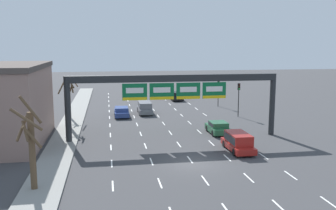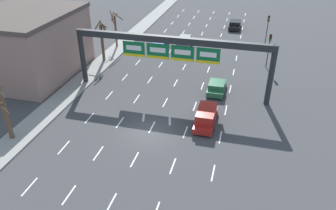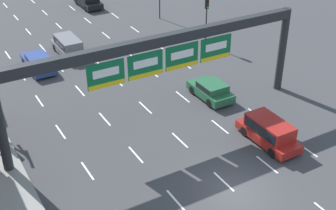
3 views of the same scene
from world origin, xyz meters
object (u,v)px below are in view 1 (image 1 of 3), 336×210
(car_black, at_px, (176,96))
(tree_bare_second, at_px, (68,102))
(suv_grey, at_px, (145,107))
(suv_red, at_px, (238,141))
(car_blue, at_px, (122,111))
(sign_gantry, at_px, (175,88))
(tree_bare_third, at_px, (31,144))
(car_green, at_px, (218,127))
(tree_bare_closest, at_px, (69,96))
(traffic_light_mid_block, at_px, (239,93))
(traffic_light_near_gantry, at_px, (218,85))

(car_black, distance_m, tree_bare_second, 26.11)
(suv_grey, xyz_separation_m, suv_red, (6.54, -20.36, 0.02))
(car_blue, bearing_deg, car_black, 53.91)
(sign_gantry, height_order, car_blue, sign_gantry)
(tree_bare_third, bearing_deg, car_blue, 74.98)
(car_green, relative_size, car_blue, 0.86)
(car_black, height_order, tree_bare_closest, tree_bare_closest)
(suv_grey, bearing_deg, traffic_light_mid_block, -19.86)
(suv_red, height_order, car_black, suv_red)
(sign_gantry, xyz_separation_m, tree_bare_closest, (-11.73, 12.56, -2.22))
(tree_bare_closest, xyz_separation_m, tree_bare_third, (-0.10, -25.09, 0.24))
(tree_bare_third, bearing_deg, car_green, 39.34)
(traffic_light_mid_block, bearing_deg, tree_bare_closest, 174.42)
(tree_bare_second, bearing_deg, sign_gantry, -31.31)
(suv_grey, distance_m, suv_red, 21.39)
(sign_gantry, xyz_separation_m, tree_bare_third, (-11.83, -12.53, -1.98))
(suv_grey, height_order, car_black, suv_grey)
(tree_bare_closest, relative_size, tree_bare_second, 0.98)
(sign_gantry, height_order, suv_grey, sign_gantry)
(car_blue, xyz_separation_m, car_black, (10.15, 13.92, 0.07))
(car_black, distance_m, tree_bare_closest, 22.33)
(car_green, xyz_separation_m, traffic_light_near_gantry, (5.41, 17.85, 2.62))
(suv_red, xyz_separation_m, traffic_light_mid_block, (5.75, 15.93, 2.32))
(sign_gantry, bearing_deg, traffic_light_mid_block, 44.17)
(traffic_light_near_gantry, relative_size, tree_bare_closest, 0.85)
(car_green, height_order, suv_red, suv_red)
(suv_red, bearing_deg, traffic_light_near_gantry, 77.28)
(traffic_light_near_gantry, distance_m, tree_bare_third, 38.81)
(car_green, distance_m, traffic_light_near_gantry, 18.83)
(car_black, height_order, tree_bare_second, tree_bare_second)
(suv_grey, relative_size, car_blue, 1.05)
(suv_grey, xyz_separation_m, tree_bare_third, (-10.22, -27.34, 2.34))
(sign_gantry, relative_size, car_blue, 4.74)
(car_black, relative_size, tree_bare_closest, 0.87)
(sign_gantry, distance_m, car_green, 6.96)
(sign_gantry, bearing_deg, car_blue, 110.82)
(car_green, relative_size, traffic_light_near_gantry, 0.85)
(suv_grey, distance_m, car_black, 13.93)
(suv_grey, xyz_separation_m, tree_bare_second, (-9.72, -7.92, 2.20))
(tree_bare_second, bearing_deg, car_green, -18.60)
(car_black, xyz_separation_m, tree_bare_second, (-16.51, -20.09, 2.34))
(traffic_light_near_gantry, xyz_separation_m, traffic_light_mid_block, (0.16, -8.83, -0.07))
(sign_gantry, height_order, car_black, sign_gantry)
(suv_red, relative_size, car_blue, 1.01)
(car_green, xyz_separation_m, car_black, (0.07, 25.62, 0.06))
(sign_gantry, distance_m, tree_bare_third, 17.34)
(suv_red, xyz_separation_m, traffic_light_near_gantry, (5.59, 24.76, 2.39))
(tree_bare_third, bearing_deg, traffic_light_mid_block, 45.49)
(car_blue, bearing_deg, sign_gantry, -69.18)
(tree_bare_closest, height_order, tree_bare_third, tree_bare_third)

